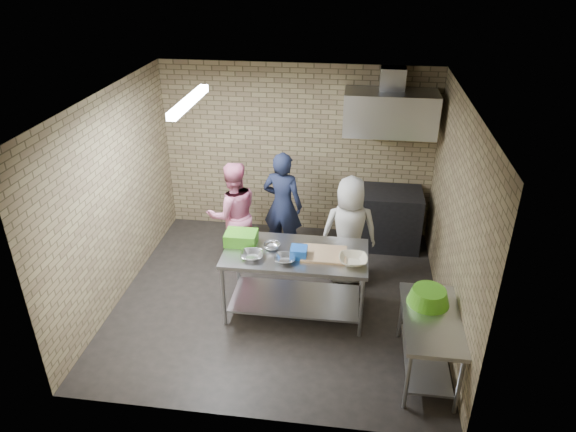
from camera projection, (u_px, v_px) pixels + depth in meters
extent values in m
plane|color=black|center=(279.00, 298.00, 6.97)|extent=(4.20, 4.20, 0.00)
plane|color=black|center=(277.00, 99.00, 5.72)|extent=(4.20, 4.20, 0.00)
cube|color=#9C8C61|center=(297.00, 151.00, 8.10)|extent=(4.20, 0.06, 2.70)
cube|color=#9C8C61|center=(243.00, 310.00, 4.59)|extent=(4.20, 0.06, 2.70)
cube|color=#9C8C61|center=(114.00, 198.00, 6.59)|extent=(0.06, 4.00, 2.70)
cube|color=#9C8C61|center=(455.00, 219.00, 6.09)|extent=(0.06, 4.00, 2.70)
cube|color=#A9ABB0|center=(295.00, 282.00, 6.55)|extent=(1.76, 0.88, 0.88)
cube|color=silver|center=(428.00, 345.00, 5.62)|extent=(0.60, 1.20, 0.75)
cube|color=black|center=(381.00, 218.00, 8.05)|extent=(1.20, 0.70, 0.90)
cube|color=silver|center=(390.00, 113.00, 7.33)|extent=(1.30, 0.60, 0.60)
cube|color=#A5A8AD|center=(393.00, 78.00, 7.25)|extent=(0.35, 0.30, 0.30)
cube|color=#3F2B19|center=(409.00, 122.00, 7.54)|extent=(0.80, 0.20, 0.04)
cube|color=white|center=(189.00, 101.00, 5.86)|extent=(0.10, 1.25, 0.08)
cube|color=#3F9B1C|center=(241.00, 238.00, 6.49)|extent=(0.39, 0.29, 0.16)
cube|color=blue|center=(299.00, 252.00, 6.22)|extent=(0.20, 0.20, 0.13)
cube|color=tan|center=(324.00, 254.00, 6.28)|extent=(0.54, 0.41, 0.03)
imported|color=silver|center=(252.00, 256.00, 6.21)|extent=(0.29, 0.29, 0.07)
imported|color=silver|center=(272.00, 246.00, 6.41)|extent=(0.22, 0.22, 0.07)
imported|color=#B1B4B8|center=(285.00, 259.00, 6.15)|extent=(0.27, 0.27, 0.06)
imported|color=beige|center=(353.00, 260.00, 6.11)|extent=(0.36, 0.36, 0.08)
cylinder|color=#B22619|center=(393.00, 114.00, 7.52)|extent=(0.07, 0.07, 0.18)
cylinder|color=green|center=(421.00, 116.00, 7.48)|extent=(0.06, 0.06, 0.15)
imported|color=black|center=(283.00, 205.00, 7.61)|extent=(0.66, 0.50, 1.64)
imported|color=pink|center=(233.00, 214.00, 7.42)|extent=(0.95, 0.87, 1.58)
imported|color=silver|center=(349.00, 231.00, 7.02)|extent=(0.81, 0.58, 1.55)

